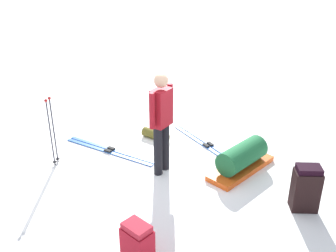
% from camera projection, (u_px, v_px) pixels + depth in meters
% --- Properties ---
extents(ground_plane, '(80.00, 80.00, 0.00)m').
position_uv_depth(ground_plane, '(168.00, 162.00, 6.88)').
color(ground_plane, white).
extents(skier_standing, '(0.57, 0.24, 1.70)m').
position_uv_depth(skier_standing, '(161.00, 119.00, 6.21)').
color(skier_standing, black).
rests_on(skier_standing, ground_plane).
extents(ski_pair_near, '(1.04, 1.86, 0.05)m').
position_uv_depth(ski_pair_near, '(208.00, 146.00, 7.40)').
color(ski_pair_near, '#25529F').
rests_on(ski_pair_near, ground_plane).
extents(ski_pair_far, '(0.20, 1.91, 0.05)m').
position_uv_depth(ski_pair_far, '(110.00, 151.00, 7.23)').
color(ski_pair_far, '#2355A9').
rests_on(ski_pair_far, ground_plane).
extents(backpack_large_dark, '(0.32, 0.40, 0.53)m').
position_uv_depth(backpack_large_dark, '(137.00, 243.00, 4.70)').
color(backpack_large_dark, '#A21221').
rests_on(backpack_large_dark, ground_plane).
extents(backpack_bright, '(0.40, 0.45, 0.70)m').
position_uv_depth(backpack_bright, '(306.00, 188.00, 5.57)').
color(backpack_bright, black).
rests_on(backpack_bright, ground_plane).
extents(ski_poles_planted_near, '(0.17, 0.10, 1.21)m').
position_uv_depth(ski_poles_planted_near, '(52.00, 128.00, 6.55)').
color(ski_poles_planted_near, black).
rests_on(ski_poles_planted_near, ground_plane).
extents(gear_sled, '(1.39, 0.75, 0.49)m').
position_uv_depth(gear_sled, '(242.00, 159.00, 6.54)').
color(gear_sled, '#E05116').
rests_on(gear_sled, ground_plane).
extents(sleeping_mat_rolled, '(0.22, 0.56, 0.18)m').
position_uv_depth(sleeping_mat_rolled, '(156.00, 135.00, 7.63)').
color(sleeping_mat_rolled, brown).
rests_on(sleeping_mat_rolled, ground_plane).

